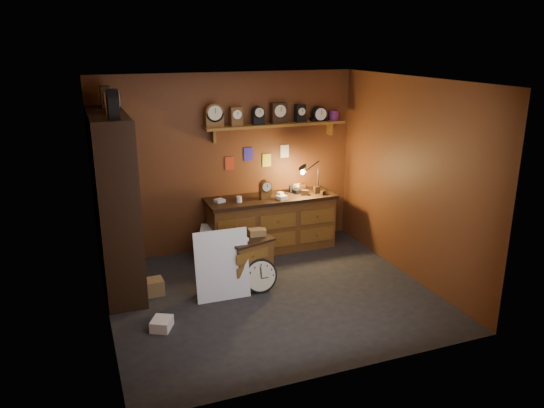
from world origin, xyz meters
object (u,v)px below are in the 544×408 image
(low_cabinet, at_px, (247,259))
(big_round_clock, at_px, (260,276))
(workbench, at_px, (271,220))
(shelving_unit, at_px, (112,195))

(low_cabinet, bearing_deg, big_round_clock, -87.12)
(workbench, bearing_deg, big_round_clock, -116.31)
(shelving_unit, distance_m, low_cabinet, 1.92)
(workbench, height_order, low_cabinet, workbench)
(shelving_unit, distance_m, big_round_clock, 2.15)
(shelving_unit, height_order, big_round_clock, shelving_unit)
(low_cabinet, bearing_deg, shelving_unit, 143.24)
(shelving_unit, distance_m, workbench, 2.53)
(low_cabinet, xyz_separation_m, big_round_clock, (0.09, -0.26, -0.15))
(workbench, xyz_separation_m, low_cabinet, (-0.75, -1.08, -0.11))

